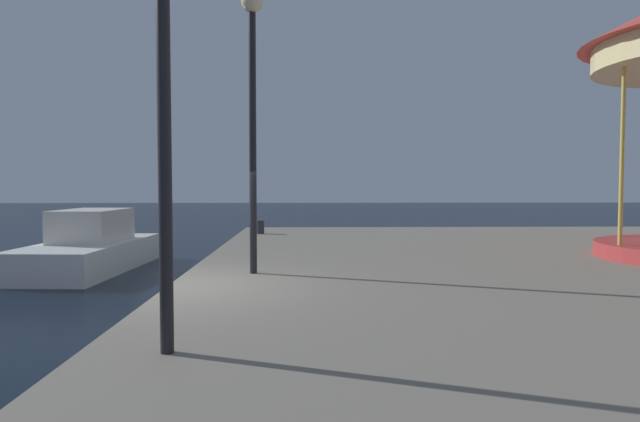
{
  "coord_description": "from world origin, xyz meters",
  "views": [
    {
      "loc": [
        2.03,
        -8.27,
        2.3
      ],
      "look_at": [
        2.35,
        4.04,
        1.7
      ],
      "focal_mm": 31.51,
      "sensor_mm": 36.0,
      "label": 1
    }
  ],
  "objects_px": {
    "motorboat_white": "(90,248)",
    "bollard_north": "(260,227)",
    "lamp_post_mid_promenade": "(252,84)",
    "lamp_post_near_edge": "(163,5)"
  },
  "relations": [
    {
      "from": "motorboat_white",
      "to": "lamp_post_mid_promenade",
      "type": "height_order",
      "value": "lamp_post_mid_promenade"
    },
    {
      "from": "motorboat_white",
      "to": "lamp_post_mid_promenade",
      "type": "distance_m",
      "value": 8.15
    },
    {
      "from": "motorboat_white",
      "to": "bollard_north",
      "type": "height_order",
      "value": "motorboat_white"
    },
    {
      "from": "motorboat_white",
      "to": "bollard_north",
      "type": "xyz_separation_m",
      "value": [
        4.37,
        1.87,
        0.41
      ]
    },
    {
      "from": "lamp_post_near_edge",
      "to": "bollard_north",
      "type": "xyz_separation_m",
      "value": [
        -0.13,
        11.91,
        -2.84
      ]
    },
    {
      "from": "lamp_post_mid_promenade",
      "to": "bollard_north",
      "type": "height_order",
      "value": "lamp_post_mid_promenade"
    },
    {
      "from": "lamp_post_mid_promenade",
      "to": "motorboat_white",
      "type": "bearing_deg",
      "value": 130.9
    },
    {
      "from": "lamp_post_mid_promenade",
      "to": "bollard_north",
      "type": "relative_size",
      "value": 11.67
    },
    {
      "from": "lamp_post_mid_promenade",
      "to": "lamp_post_near_edge",
      "type": "bearing_deg",
      "value": -94.59
    },
    {
      "from": "lamp_post_mid_promenade",
      "to": "bollard_north",
      "type": "distance_m",
      "value": 8.06
    }
  ]
}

